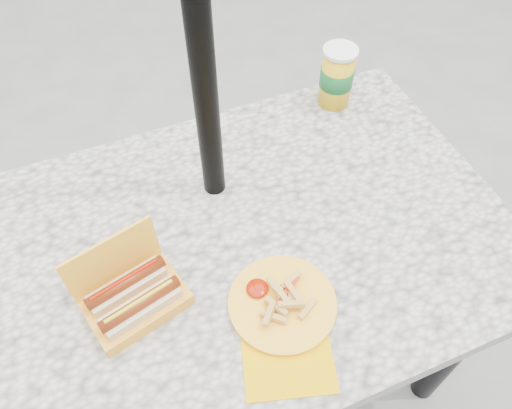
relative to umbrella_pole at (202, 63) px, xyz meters
name	(u,v)px	position (x,y,z in m)	size (l,w,h in m)	color
ground	(245,362)	(0.00, -0.16, -1.10)	(60.00, 60.00, 0.00)	slate
picnic_table	(241,264)	(0.00, -0.16, -0.46)	(1.20, 0.80, 0.75)	beige
umbrella_pole	(202,63)	(0.00, 0.00, 0.00)	(0.05, 0.05, 2.20)	black
hotdog_box	(134,297)	(-0.25, -0.23, -0.32)	(0.21, 0.17, 0.16)	yellow
fries_plate	(282,306)	(0.02, -0.35, -0.34)	(0.24, 0.30, 0.04)	#EBAE00
soda_cup	(337,77)	(0.40, 0.16, -0.27)	(0.09, 0.09, 0.17)	yellow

